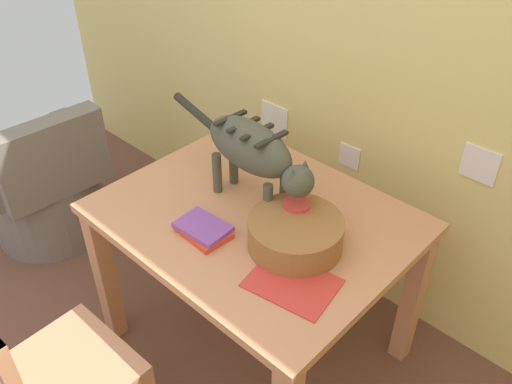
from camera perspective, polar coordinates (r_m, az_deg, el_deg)
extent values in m
cube|color=#EFD57A|center=(2.22, 13.68, 15.73)|extent=(4.54, 0.10, 2.50)
cube|color=white|center=(2.45, 9.88, 3.74)|extent=(0.11, 0.01, 0.11)
cube|color=white|center=(2.14, 22.58, 2.72)|extent=(0.14, 0.01, 0.14)
cube|color=white|center=(2.67, 2.00, 7.62)|extent=(0.16, 0.01, 0.16)
cube|color=tan|center=(2.02, 0.00, -2.68)|extent=(1.11, 0.89, 0.03)
cube|color=tan|center=(2.05, 0.00, -3.81)|extent=(1.03, 0.81, 0.07)
cube|color=tan|center=(2.40, -15.55, -8.55)|extent=(0.07, 0.07, 0.71)
cube|color=tan|center=(2.75, -2.02, -0.34)|extent=(0.07, 0.07, 0.71)
cube|color=tan|center=(2.32, 16.20, -10.64)|extent=(0.07, 0.07, 0.71)
ellipsoid|color=#4C4B3B|center=(1.93, -0.63, 4.92)|extent=(0.40, 0.17, 0.19)
cube|color=#2A2920|center=(1.95, -2.64, 7.84)|extent=(0.03, 0.15, 0.01)
cube|color=#2A2920|center=(1.91, -1.26, 7.13)|extent=(0.03, 0.15, 0.01)
cube|color=#2A2920|center=(1.87, 0.19, 6.39)|extent=(0.03, 0.15, 0.01)
cube|color=#2A2920|center=(1.82, 1.70, 5.60)|extent=(0.03, 0.15, 0.01)
cylinder|color=#4C4B3B|center=(1.97, 3.06, -0.23)|extent=(0.04, 0.04, 0.17)
cylinder|color=#4C4B3B|center=(1.92, 1.31, -1.29)|extent=(0.04, 0.04, 0.17)
cylinder|color=#4C4B3B|center=(2.13, -2.32, 2.97)|extent=(0.04, 0.04, 0.17)
cylinder|color=#4C4B3B|center=(2.08, -4.06, 2.07)|extent=(0.04, 0.04, 0.17)
sphere|color=#4C4B3B|center=(1.81, 4.52, 1.19)|extent=(0.11, 0.11, 0.11)
cone|color=#4C4B3B|center=(1.80, 5.26, 2.82)|extent=(0.04, 0.04, 0.04)
cone|color=#4C4B3B|center=(1.76, 3.92, 2.05)|extent=(0.04, 0.04, 0.04)
cylinder|color=#2A2920|center=(2.12, -6.34, 8.42)|extent=(0.24, 0.04, 0.09)
cylinder|color=teal|center=(1.93, 4.24, -3.62)|extent=(0.19, 0.19, 0.03)
cylinder|color=#D63C35|center=(1.89, 4.33, -2.17)|extent=(0.09, 0.09, 0.09)
torus|color=#D63C35|center=(1.86, 5.74, -2.84)|extent=(0.06, 0.01, 0.06)
cube|color=red|center=(1.75, 3.91, -9.51)|extent=(0.31, 0.25, 0.01)
cube|color=#E34329|center=(1.92, -5.49, -4.15)|extent=(0.19, 0.14, 0.02)
cube|color=purple|center=(1.92, -5.55, -3.64)|extent=(0.19, 0.14, 0.02)
cylinder|color=#9A6332|center=(1.84, 4.25, -4.35)|extent=(0.33, 0.33, 0.11)
cylinder|color=#452C16|center=(1.84, 4.26, -4.22)|extent=(0.27, 0.27, 0.09)
cube|color=tan|center=(2.02, -19.50, -17.62)|extent=(0.43, 0.43, 0.04)
cube|color=tan|center=(2.35, -16.93, -15.66)|extent=(0.04, 0.04, 0.41)
cylinder|color=slate|center=(3.19, -21.04, -0.87)|extent=(0.60, 0.60, 0.38)
cube|color=slate|center=(2.79, -20.65, 3.30)|extent=(0.15, 0.55, 0.40)
cube|color=slate|center=(3.11, -18.12, 5.28)|extent=(0.43, 0.13, 0.20)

